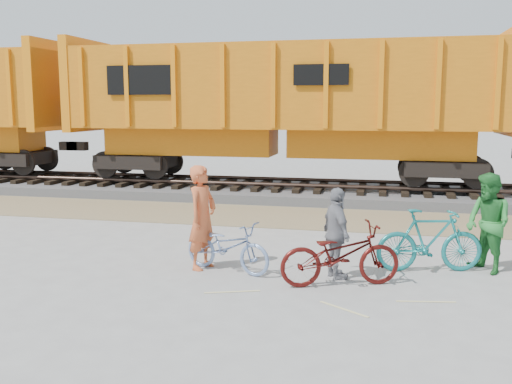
% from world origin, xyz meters
% --- Properties ---
extents(ground, '(120.00, 120.00, 0.00)m').
position_xyz_m(ground, '(0.00, 0.00, 0.00)').
color(ground, '#9E9E99').
rests_on(ground, ground).
extents(gravel_strip, '(120.00, 3.00, 0.02)m').
position_xyz_m(gravel_strip, '(0.00, 5.50, 0.01)').
color(gravel_strip, '#897455').
rests_on(gravel_strip, ground).
extents(ballast_bed, '(120.00, 4.00, 0.30)m').
position_xyz_m(ballast_bed, '(0.00, 9.00, 0.15)').
color(ballast_bed, slate).
rests_on(ballast_bed, ground).
extents(track, '(120.00, 2.60, 0.24)m').
position_xyz_m(track, '(0.00, 9.00, 0.47)').
color(track, black).
rests_on(track, ballast_bed).
extents(hopper_car_center, '(14.00, 3.13, 4.65)m').
position_xyz_m(hopper_car_center, '(-1.94, 9.00, 3.01)').
color(hopper_car_center, black).
rests_on(hopper_car_center, track).
extents(bicycle_blue, '(1.85, 1.14, 0.92)m').
position_xyz_m(bicycle_blue, '(-1.38, 0.31, 0.46)').
color(bicycle_blue, '#738DBD').
rests_on(bicycle_blue, ground).
extents(bicycle_teal, '(1.98, 0.96, 1.15)m').
position_xyz_m(bicycle_teal, '(2.15, 1.08, 0.57)').
color(bicycle_teal, '#187878').
rests_on(bicycle_teal, ground).
extents(bicycle_maroon, '(2.13, 1.35, 1.05)m').
position_xyz_m(bicycle_maroon, '(0.65, -0.08, 0.53)').
color(bicycle_maroon, '#490F0C').
rests_on(bicycle_maroon, ground).
extents(person_solo, '(0.62, 0.79, 1.90)m').
position_xyz_m(person_solo, '(-1.88, 0.41, 0.95)').
color(person_solo, '#D25D31').
rests_on(person_solo, ground).
extents(person_man, '(1.03, 1.09, 1.79)m').
position_xyz_m(person_man, '(3.15, 1.28, 0.89)').
color(person_man, '#277A31').
rests_on(person_man, ground).
extents(person_woman, '(0.78, 1.00, 1.58)m').
position_xyz_m(person_woman, '(0.55, 0.32, 0.79)').
color(person_woman, gray).
rests_on(person_woman, ground).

